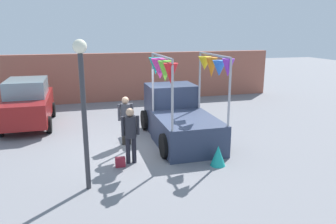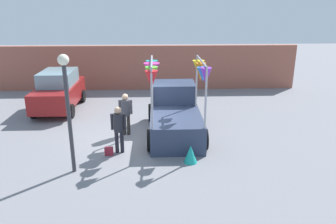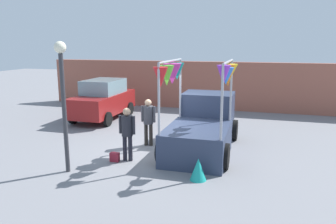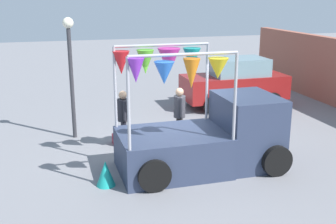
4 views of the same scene
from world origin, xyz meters
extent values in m
plane|color=slate|center=(0.00, 0.00, 0.00)|extent=(60.00, 60.00, 0.00)
cube|color=#2D3851|center=(1.38, -0.38, 0.50)|extent=(1.90, 2.60, 1.00)
cube|color=#2D3851|center=(1.38, 1.62, 0.90)|extent=(1.80, 1.40, 1.80)
cube|color=#8CB2C6|center=(1.38, 1.62, 1.35)|extent=(1.76, 1.37, 0.60)
cylinder|color=black|center=(0.43, 1.97, 0.38)|extent=(0.22, 0.76, 0.76)
cylinder|color=black|center=(2.33, 1.97, 0.38)|extent=(0.22, 0.76, 0.76)
cylinder|color=black|center=(0.43, -1.08, 0.38)|extent=(0.22, 0.76, 0.76)
cylinder|color=black|center=(2.33, -1.08, 0.38)|extent=(0.22, 0.76, 0.76)
cylinder|color=#A5A5AD|center=(0.51, 0.84, 2.01)|extent=(0.07, 0.07, 2.03)
cylinder|color=#A5A5AD|center=(2.25, 0.84, 2.01)|extent=(0.07, 0.07, 2.03)
cylinder|color=#A5A5AD|center=(0.51, -1.60, 2.01)|extent=(0.07, 0.07, 2.03)
cylinder|color=#A5A5AD|center=(2.25, -1.60, 2.01)|extent=(0.07, 0.07, 2.03)
cylinder|color=#A5A5AD|center=(0.51, -0.38, 3.03)|extent=(0.07, 2.44, 0.07)
cylinder|color=#A5A5AD|center=(2.25, -0.38, 3.03)|extent=(0.07, 2.44, 0.07)
cone|color=red|center=(0.51, -1.43, 2.63)|extent=(0.51, 0.51, 0.57)
cone|color=purple|center=(2.25, -1.43, 2.74)|extent=(0.48, 0.48, 0.52)
cone|color=#66CC33|center=(0.51, -0.82, 2.62)|extent=(0.56, 0.56, 0.61)
cone|color=blue|center=(2.25, -0.82, 2.66)|extent=(0.59, 0.59, 0.48)
cone|color=#D83399|center=(0.51, -0.21, 2.62)|extent=(0.73, 0.73, 0.64)
cone|color=orange|center=(2.25, -0.21, 2.61)|extent=(0.42, 0.42, 0.65)
cone|color=teal|center=(0.51, 0.40, 2.65)|extent=(0.61, 0.61, 0.55)
cone|color=yellow|center=(2.25, 0.40, 2.69)|extent=(0.47, 0.47, 0.46)
cube|color=maroon|center=(-4.03, 3.76, 0.77)|extent=(1.70, 4.00, 0.90)
cube|color=#72939E|center=(-4.03, 3.91, 1.55)|extent=(1.50, 2.10, 0.66)
cylinder|color=black|center=(-4.88, 5.01, 0.32)|extent=(0.18, 0.64, 0.64)
cylinder|color=black|center=(-3.18, 5.01, 0.32)|extent=(0.18, 0.64, 0.64)
cylinder|color=black|center=(-4.88, 2.51, 0.32)|extent=(0.18, 0.64, 0.64)
cylinder|color=black|center=(-3.18, 2.51, 0.32)|extent=(0.18, 0.64, 0.64)
cylinder|color=black|center=(-0.73, -1.22, 0.40)|extent=(0.13, 0.13, 0.79)
cylinder|color=black|center=(-0.55, -1.22, 0.40)|extent=(0.13, 0.13, 0.79)
cylinder|color=#26262D|center=(-0.64, -1.22, 1.11)|extent=(0.34, 0.34, 0.63)
sphere|color=tan|center=(-0.64, -1.22, 1.54)|extent=(0.24, 0.24, 0.24)
cylinder|color=#26262D|center=(-0.86, -1.22, 1.14)|extent=(0.09, 0.09, 0.56)
cylinder|color=#26262D|center=(-0.42, -1.22, 1.14)|extent=(0.09, 0.09, 0.56)
cylinder|color=#2D2823|center=(-0.62, 0.42, 0.40)|extent=(0.13, 0.13, 0.79)
cylinder|color=#2D2823|center=(-0.44, 0.42, 0.40)|extent=(0.13, 0.13, 0.79)
cylinder|color=#3F3F47|center=(-0.53, 0.42, 1.11)|extent=(0.34, 0.34, 0.63)
sphere|color=tan|center=(-0.53, 0.42, 1.54)|extent=(0.24, 0.24, 0.24)
cylinder|color=#3F3F47|center=(-0.75, 0.42, 1.14)|extent=(0.09, 0.09, 0.57)
cylinder|color=#3F3F47|center=(-0.31, 0.42, 1.14)|extent=(0.09, 0.09, 0.57)
cube|color=maroon|center=(-0.99, -1.42, 0.14)|extent=(0.28, 0.16, 0.28)
cylinder|color=#333338|center=(-1.91, -2.52, 1.65)|extent=(0.12, 0.12, 3.30)
sphere|color=#F2EDCC|center=(-1.91, -2.52, 3.46)|extent=(0.32, 0.32, 0.32)
cube|color=#9E5947|center=(0.00, 7.64, 1.30)|extent=(18.00, 0.36, 2.60)
cone|color=teal|center=(1.74, -2.08, 0.30)|extent=(0.60, 0.60, 0.60)
camera|label=1|loc=(-1.99, -10.18, 3.82)|focal=35.00mm
camera|label=2|loc=(0.62, -11.67, 4.96)|focal=35.00mm
camera|label=3|loc=(3.25, -10.12, 3.55)|focal=35.00mm
camera|label=4|loc=(10.67, -3.18, 4.27)|focal=45.00mm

